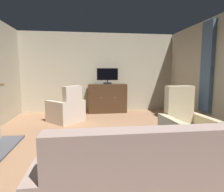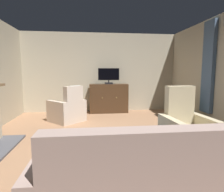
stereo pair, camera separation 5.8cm
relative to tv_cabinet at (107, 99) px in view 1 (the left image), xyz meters
The scene contains 13 objects.
ground_plane 3.19m from the tv_cabinet, 94.73° to the right, with size 6.09×7.49×0.04m, color #936B4C.
wall_back 1.02m from the tv_cabinet, 126.61° to the left, with size 6.09×0.10×2.82m, color #B2A88E.
curtain_panel_far 3.31m from the tv_cabinet, 39.41° to the right, with size 0.10×0.44×2.37m, color slate.
rug_central 3.14m from the tv_cabinet, 94.55° to the right, with size 2.35×2.09×0.01m, color slate.
tv_cabinet is the anchor object (origin of this frame).
television 0.83m from the tv_cabinet, 90.00° to the right, with size 0.73×0.20×0.55m.
coffee_table 3.80m from the tv_cabinet, 92.36° to the right, with size 0.94×0.59×0.41m.
tv_remote 3.79m from the tv_cabinet, 91.82° to the right, with size 0.17×0.05×0.02m, color black.
sofa_floral 5.00m from the tv_cabinet, 92.70° to the right, with size 1.95×0.93×0.99m.
armchair_angled_to_table 3.62m from the tv_cabinet, 72.17° to the right, with size 0.86×0.90×1.17m.
armchair_beside_cabinet 1.74m from the tv_cabinet, 139.09° to the right, with size 1.17×1.17×1.07m.
potted_plant_tall_palm_by_window 2.65m from the tv_cabinet, 41.89° to the right, with size 0.55×0.55×1.01m.
cat 3.75m from the tv_cabinet, 112.39° to the right, with size 0.31×0.72×0.22m.
Camera 1 is at (-0.45, -3.56, 1.44)m, focal length 30.71 mm.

